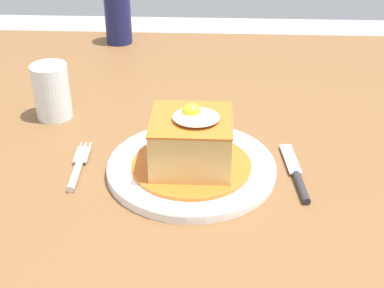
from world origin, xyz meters
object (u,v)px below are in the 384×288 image
object	(u,v)px
fork	(77,169)
soda_can	(118,19)
knife	(298,179)
drinking_glass	(52,95)
main_plate	(191,167)

from	to	relation	value
fork	soda_can	distance (m)	0.61
fork	knife	world-z (taller)	same
drinking_glass	main_plate	bearing A→B (deg)	-33.54
knife	drinking_glass	world-z (taller)	drinking_glass
knife	drinking_glass	xyz separation A→B (m)	(-0.44, 0.20, 0.04)
main_plate	soda_can	size ratio (longest dim) A/B	2.20
drinking_glass	soda_can	bearing A→B (deg)	82.10
soda_can	drinking_glass	world-z (taller)	soda_can
fork	main_plate	bearing A→B (deg)	3.12
fork	knife	xyz separation A→B (m)	(0.35, -0.01, 0.00)
main_plate	drinking_glass	distance (m)	0.33
drinking_glass	fork	bearing A→B (deg)	-65.22
fork	soda_can	world-z (taller)	soda_can
soda_can	fork	bearing A→B (deg)	-87.12
main_plate	drinking_glass	xyz separation A→B (m)	(-0.27, 0.18, 0.04)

